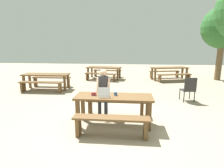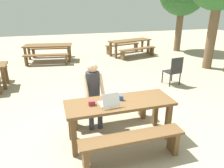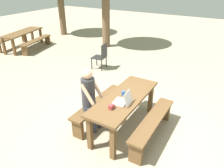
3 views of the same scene
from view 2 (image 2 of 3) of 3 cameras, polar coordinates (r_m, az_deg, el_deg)
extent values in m
plane|color=tan|center=(4.18, 1.96, -14.36)|extent=(30.00, 30.00, 0.00)
cube|color=brown|center=(3.79, 2.10, -5.07)|extent=(1.94, 0.70, 0.05)
cube|color=brown|center=(3.62, -10.21, -13.90)|extent=(0.09, 0.09, 0.72)
cube|color=brown|center=(4.12, 14.87, -9.69)|extent=(0.09, 0.09, 0.72)
cube|color=brown|center=(4.04, -11.08, -9.99)|extent=(0.09, 0.09, 0.72)
cube|color=brown|center=(4.49, 11.65, -6.71)|extent=(0.09, 0.09, 0.72)
cube|color=brown|center=(3.43, 5.52, -14.03)|extent=(1.71, 0.30, 0.05)
cube|color=brown|center=(3.41, -7.15, -19.32)|extent=(0.08, 0.24, 0.43)
cube|color=brown|center=(3.87, 16.14, -14.61)|extent=(0.08, 0.24, 0.43)
cube|color=brown|center=(4.47, -0.55, -5.10)|extent=(1.71, 0.30, 0.05)
cube|color=brown|center=(4.46, -10.00, -8.97)|extent=(0.08, 0.24, 0.43)
cube|color=brown|center=(4.82, 8.15, -6.46)|extent=(0.08, 0.24, 0.43)
cube|color=silver|center=(3.69, -1.19, -5.25)|extent=(0.31, 0.27, 0.02)
cube|color=silver|center=(3.50, -0.28, -4.46)|extent=(0.30, 0.11, 0.24)
cube|color=black|center=(3.50, -0.32, -4.39)|extent=(0.27, 0.09, 0.21)
cube|color=#993338|center=(3.65, -5.49, -5.11)|extent=(0.11, 0.07, 0.08)
cylinder|color=#335693|center=(3.82, 2.49, -3.75)|extent=(0.08, 0.08, 0.09)
cylinder|color=#333847|center=(4.33, -5.58, -9.36)|extent=(0.10, 0.10, 0.47)
cylinder|color=#333847|center=(4.36, -3.24, -9.05)|extent=(0.10, 0.10, 0.47)
cube|color=#333847|center=(4.29, -4.77, -5.42)|extent=(0.28, 0.28, 0.12)
cylinder|color=#333338|center=(4.23, -5.16, -0.70)|extent=(0.27, 0.27, 0.61)
cylinder|color=#DBAD89|center=(4.09, -7.06, -0.68)|extent=(0.07, 0.32, 0.41)
cylinder|color=#DBAD89|center=(4.15, -2.78, -0.23)|extent=(0.07, 0.32, 0.41)
sphere|color=#DBAD89|center=(4.10, -5.34, 4.49)|extent=(0.21, 0.21, 0.21)
cube|color=#262626|center=(6.92, 15.76, 3.20)|extent=(0.49, 0.49, 0.02)
cube|color=#262626|center=(6.69, 17.10, 4.75)|extent=(0.44, 0.08, 0.49)
cylinder|color=#262626|center=(7.23, 15.83, 2.24)|extent=(0.04, 0.04, 0.39)
cylinder|color=#262626|center=(7.00, 13.42, 1.87)|extent=(0.04, 0.04, 0.39)
cylinder|color=#262626|center=(6.96, 17.79, 1.31)|extent=(0.04, 0.04, 0.39)
cylinder|color=#262626|center=(6.73, 15.35, 0.89)|extent=(0.04, 0.04, 0.39)
cube|color=brown|center=(7.00, -27.12, 1.28)|extent=(0.09, 0.09, 0.67)
cube|color=brown|center=(7.48, -26.61, 2.52)|extent=(0.09, 0.09, 0.67)
cube|color=brown|center=(7.84, -26.91, 2.31)|extent=(0.09, 0.24, 0.43)
cube|color=brown|center=(10.58, 4.89, 11.60)|extent=(2.24, 1.19, 0.05)
cube|color=brown|center=(9.92, 1.06, 8.87)|extent=(0.11, 0.11, 0.69)
cube|color=brown|center=(11.05, 9.71, 9.82)|extent=(0.11, 0.11, 0.69)
cube|color=brown|center=(10.32, -0.38, 9.34)|extent=(0.11, 0.11, 0.69)
cube|color=brown|center=(11.41, 8.13, 10.25)|extent=(0.11, 0.11, 0.69)
cube|color=brown|center=(10.12, 7.00, 9.40)|extent=(1.93, 0.77, 0.05)
cube|color=brown|center=(9.67, 2.88, 7.65)|extent=(0.14, 0.25, 0.40)
cube|color=brown|center=(10.71, 10.64, 8.61)|extent=(0.14, 0.25, 0.40)
cube|color=brown|center=(11.15, 2.88, 10.58)|extent=(1.93, 0.77, 0.05)
cube|color=brown|center=(10.74, -1.00, 9.00)|extent=(0.14, 0.25, 0.40)
cube|color=brown|center=(11.68, 6.41, 9.85)|extent=(0.14, 0.25, 0.40)
cube|color=brown|center=(9.86, -16.89, 9.94)|extent=(2.14, 1.14, 0.05)
cube|color=brown|center=(9.81, -22.25, 7.11)|extent=(0.10, 0.10, 0.66)
cube|color=brown|center=(9.51, -11.47, 7.85)|extent=(0.10, 0.10, 0.66)
cube|color=brown|center=(10.41, -21.43, 7.94)|extent=(0.10, 0.10, 0.66)
cube|color=brown|center=(10.13, -11.26, 8.64)|extent=(0.10, 0.10, 0.66)
cube|color=brown|center=(9.22, -17.36, 7.45)|extent=(1.85, 0.59, 0.05)
cube|color=brown|center=(9.44, -22.10, 5.79)|extent=(0.12, 0.25, 0.39)
cube|color=brown|center=(9.16, -12.19, 6.44)|extent=(0.12, 0.25, 0.39)
cube|color=brown|center=(10.60, -16.17, 9.23)|extent=(1.85, 0.59, 0.05)
cube|color=brown|center=(10.79, -20.35, 7.76)|extent=(0.12, 0.25, 0.39)
cube|color=brown|center=(10.55, -11.65, 8.35)|extent=(0.12, 0.25, 0.39)
cylinder|color=brown|center=(12.04, 17.55, 13.88)|extent=(0.33, 0.33, 2.28)
cylinder|color=brown|center=(9.05, 25.29, 11.97)|extent=(0.34, 0.34, 2.62)
camera|label=1|loc=(1.91, 105.83, -18.15)|focal=29.18mm
camera|label=3|loc=(2.75, -77.34, 17.11)|focal=34.46mm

